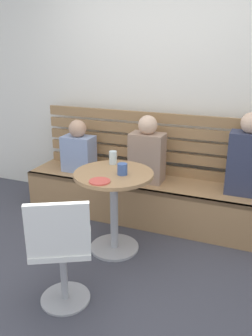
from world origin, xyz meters
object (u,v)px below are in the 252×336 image
object	(u,v)px
plate_small	(100,181)
person_child_left	(79,149)
cup_glass_tall	(113,158)
cup_mug_blue	(122,169)
booth_bench	(151,200)
person_child_middle	(147,153)
cafe_table	(114,196)
white_chair	(61,249)
person_adult	(247,158)

from	to	relation	value
plate_small	person_child_left	bearing A→B (deg)	127.80
person_child_left	plate_small	world-z (taller)	person_child_left
cup_glass_tall	cup_mug_blue	world-z (taller)	cup_glass_tall
booth_bench	person_child_middle	distance (m)	0.52
cafe_table	plate_small	world-z (taller)	plate_small
person_child_middle	plate_small	distance (m)	0.90
booth_bench	white_chair	world-z (taller)	white_chair
person_adult	person_child_left	bearing A→B (deg)	-179.18
cafe_table	cup_glass_tall	world-z (taller)	cup_glass_tall
person_adult	person_child_left	xyz separation A→B (m)	(-1.74, -0.02, -0.09)
person_adult	cup_mug_blue	distance (m)	1.18
white_chair	person_child_middle	size ratio (longest dim) A/B	1.25
booth_bench	person_adult	distance (m)	1.06
cafe_table	person_child_left	world-z (taller)	person_child_left
cup_glass_tall	cafe_table	bearing A→B (deg)	-64.87
booth_bench	white_chair	xyz separation A→B (m)	(-0.16, -1.46, 0.24)
cafe_table	person_child_middle	size ratio (longest dim) A/B	1.09
white_chair	person_child_middle	world-z (taller)	person_child_middle
cafe_table	plate_small	size ratio (longest dim) A/B	4.35
person_adult	cup_glass_tall	size ratio (longest dim) A/B	6.37
plate_small	booth_bench	bearing A→B (deg)	80.84
cup_mug_blue	person_child_left	bearing A→B (deg)	139.71
white_chair	plate_small	size ratio (longest dim) A/B	5.00
person_adult	person_child_middle	bearing A→B (deg)	-178.00
person_child_left	cup_glass_tall	distance (m)	0.77
booth_bench	cafe_table	xyz separation A→B (m)	(-0.13, -0.66, 0.30)
person_child_left	plate_small	xyz separation A→B (m)	(0.70, -0.90, 0.06)
person_adult	cup_glass_tall	distance (m)	1.22
white_chair	person_adult	xyz separation A→B (m)	(1.06, 1.49, 0.32)
person_adult	plate_small	size ratio (longest dim) A/B	4.50
person_child_left	person_child_middle	xyz separation A→B (m)	(0.79, -0.01, 0.05)
white_chair	person_child_middle	xyz separation A→B (m)	(0.11, 1.46, 0.28)
white_chair	plate_small	distance (m)	0.63
cafe_table	white_chair	world-z (taller)	white_chair
booth_bench	person_child_left	world-z (taller)	person_child_left
cup_mug_blue	booth_bench	bearing A→B (deg)	86.35
person_adult	cup_glass_tall	xyz separation A→B (m)	(-1.13, -0.48, 0.02)
white_chair	cup_glass_tall	world-z (taller)	cup_glass_tall
plate_small	person_child_middle	bearing A→B (deg)	84.00
white_chair	cafe_table	bearing A→B (deg)	87.72
cafe_table	cup_glass_tall	distance (m)	0.36
person_child_left	plate_small	distance (m)	1.14
booth_bench	white_chair	bearing A→B (deg)	-96.30
person_adult	cup_glass_tall	bearing A→B (deg)	-156.87
person_child_left	cup_mug_blue	distance (m)	1.05
person_adult	cup_mug_blue	xyz separation A→B (m)	(-0.94, -0.70, 0.00)
cafe_table	plate_small	distance (m)	0.33
cup_glass_tall	plate_small	bearing A→B (deg)	-79.53
booth_bench	person_child_middle	size ratio (longest dim) A/B	3.98
booth_bench	cup_glass_tall	size ratio (longest dim) A/B	22.50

